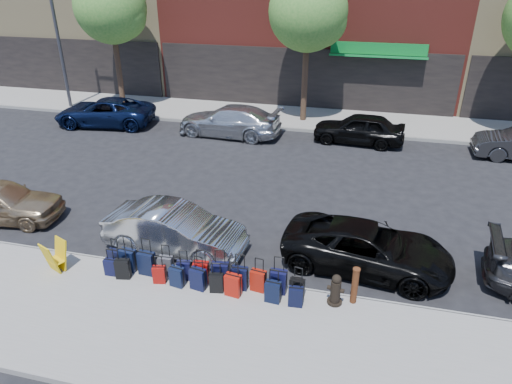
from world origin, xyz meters
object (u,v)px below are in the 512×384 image
(car_near_1, at_px, (175,230))
(bollard, at_px, (355,285))
(streetlight, at_px, (59,24))
(fire_hydrant, at_px, (336,290))
(car_far_1, at_px, (229,121))
(tree_center, at_px, (311,14))
(car_far_2, at_px, (359,128))
(display_rack, at_px, (55,256))
(tree_left, at_px, (113,9))
(car_near_2, at_px, (367,248))
(suitcase_front_5, at_px, (201,272))
(car_far_0, at_px, (105,112))

(car_near_1, bearing_deg, bollard, -99.91)
(streetlight, relative_size, bollard, 8.08)
(car_near_1, bearing_deg, fire_hydrant, -102.73)
(car_far_1, bearing_deg, fire_hydrant, 32.02)
(tree_center, distance_m, car_far_2, 6.02)
(tree_center, distance_m, fire_hydrant, 15.40)
(fire_hydrant, xyz_separation_m, car_near_1, (-4.77, 1.45, 0.15))
(display_rack, relative_size, car_far_1, 0.17)
(tree_left, height_order, tree_center, same)
(car_near_2, distance_m, car_far_1, 11.74)
(suitcase_front_5, xyz_separation_m, bollard, (3.89, 0.13, 0.21))
(tree_center, height_order, streetlight, streetlight)
(tree_left, xyz_separation_m, tree_center, (10.50, 0.00, 0.00))
(streetlight, distance_m, car_far_2, 16.84)
(bollard, relative_size, car_far_1, 0.20)
(streetlight, relative_size, fire_hydrant, 9.68)
(car_far_0, height_order, car_far_2, car_far_2)
(tree_left, xyz_separation_m, car_far_0, (0.44, -2.92, -4.71))
(tree_center, xyz_separation_m, fire_hydrant, (2.80, -14.33, -4.88))
(tree_center, bearing_deg, display_rack, -107.29)
(streetlight, bearing_deg, car_far_0, -33.31)
(car_near_1, xyz_separation_m, car_near_2, (5.45, 0.45, -0.04))
(suitcase_front_5, distance_m, display_rack, 3.98)
(car_near_2, bearing_deg, car_near_1, 101.46)
(car_near_1, distance_m, car_far_0, 12.84)
(car_near_1, height_order, car_far_1, car_far_1)
(tree_left, height_order, car_near_1, tree_left)
(fire_hydrant, bearing_deg, tree_left, 143.60)
(fire_hydrant, relative_size, car_near_2, 0.18)
(bollard, bearing_deg, car_near_1, 165.88)
(car_near_2, xyz_separation_m, car_far_2, (-0.66, 9.96, 0.07))
(fire_hydrant, bearing_deg, car_near_2, 80.95)
(car_far_2, bearing_deg, car_near_2, 8.11)
(fire_hydrant, bearing_deg, car_far_1, 128.95)
(streetlight, relative_size, car_near_1, 1.93)
(bollard, distance_m, car_near_2, 1.78)
(tree_center, xyz_separation_m, car_far_2, (2.83, -2.47, -4.70))
(tree_left, xyz_separation_m, bollard, (13.74, -14.19, -4.75))
(bollard, xyz_separation_m, car_far_0, (-13.31, 11.27, 0.04))
(tree_center, distance_m, bollard, 15.31)
(streetlight, xyz_separation_m, car_far_0, (3.38, -2.22, -3.96))
(display_rack, xyz_separation_m, car_near_2, (8.09, 2.35, 0.05))
(streetlight, bearing_deg, tree_left, 13.39)
(fire_hydrant, relative_size, car_far_1, 0.16)
(fire_hydrant, relative_size, car_far_2, 0.20)
(car_near_1, xyz_separation_m, car_far_0, (-8.10, 9.96, 0.02))
(suitcase_front_5, bearing_deg, tree_left, 119.20)
(tree_center, bearing_deg, car_far_2, -41.09)
(tree_left, height_order, car_far_2, tree_left)
(display_rack, xyz_separation_m, car_far_1, (1.26, 11.90, 0.15))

